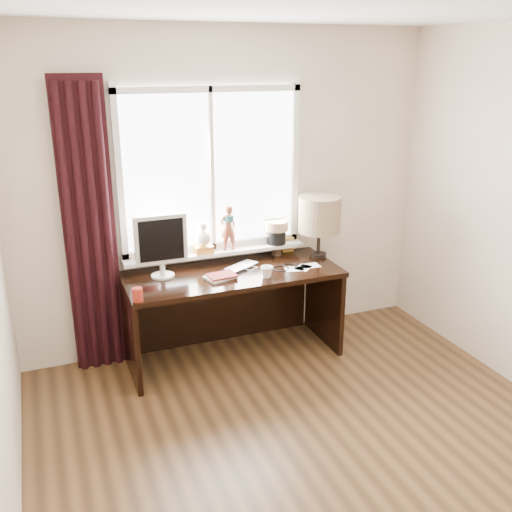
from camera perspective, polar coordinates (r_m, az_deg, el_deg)
name	(u,v)px	position (r m, az deg, el deg)	size (l,w,h in m)	color
floor	(342,481)	(3.63, 8.55, -21.34)	(3.50, 4.00, 0.00)	brown
wall_back	(228,193)	(4.71, -2.78, 6.33)	(3.50, 2.60, 0.00)	#C1AF9A
laptop	(241,266)	(4.58, -1.47, -1.06)	(0.30, 0.19, 0.02)	silver
mug	(267,272)	(4.37, 1.08, -1.57)	(0.10, 0.09, 0.10)	white
red_cup	(138,295)	(4.03, -11.77, -3.81)	(0.07, 0.07, 0.10)	maroon
window	(214,195)	(4.62, -4.26, 6.11)	(1.52, 0.21, 1.40)	white
curtain	(90,232)	(4.44, -16.31, 2.32)	(0.38, 0.09, 2.25)	black
desk	(229,296)	(4.68, -2.71, -4.00)	(1.70, 0.70, 0.75)	black
monitor	(161,242)	(4.37, -9.48, 1.37)	(0.40, 0.18, 0.49)	beige
notebook_stack	(221,276)	(4.37, -3.54, -2.05)	(0.26, 0.21, 0.03)	beige
brush_holder	(277,248)	(4.88, 2.10, 0.82)	(0.09, 0.09, 0.25)	black
icon_frame	(288,244)	(4.96, 3.25, 1.16)	(0.10, 0.03, 0.13)	gold
table_lamp	(320,215)	(4.77, 6.37, 4.08)	(0.35, 0.35, 0.52)	black
loose_papers	(303,267)	(4.60, 4.70, -1.15)	(0.31, 0.18, 0.00)	white
desk_cables	(273,267)	(4.59, 1.69, -1.13)	(0.53, 0.32, 0.01)	black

